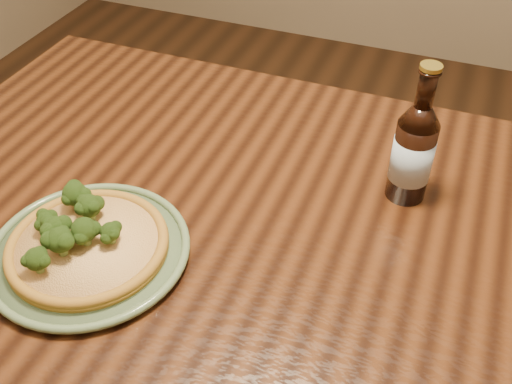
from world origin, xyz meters
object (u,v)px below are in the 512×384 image
(plate, at_px, (89,251))
(beer_bottle, at_px, (413,151))
(pizza, at_px, (85,242))
(table, at_px, (306,260))

(plate, xyz_separation_m, beer_bottle, (0.45, 0.34, 0.09))
(plate, relative_size, pizza, 1.26)
(plate, distance_m, beer_bottle, 0.56)
(beer_bottle, bearing_deg, plate, -148.75)
(plate, bearing_deg, beer_bottle, 36.98)
(beer_bottle, bearing_deg, pizza, -149.07)
(plate, relative_size, beer_bottle, 1.24)
(table, relative_size, plate, 4.92)
(table, distance_m, beer_bottle, 0.27)
(plate, height_order, pizza, pizza)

